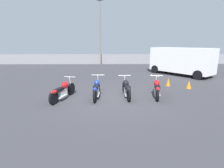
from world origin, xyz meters
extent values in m
plane|color=#38383D|center=(0.00, 0.00, 0.00)|extent=(60.00, 60.00, 0.00)
cube|color=gray|center=(0.00, 14.40, 0.63)|extent=(40.00, 0.04, 1.27)
cylinder|color=slate|center=(-1.20, 13.86, 3.77)|extent=(0.16, 0.16, 7.55)
cylinder|color=black|center=(-2.12, 0.56, 0.31)|extent=(0.27, 0.62, 0.62)
cylinder|color=black|center=(-2.57, -0.95, 0.31)|extent=(0.27, 0.62, 0.62)
cube|color=silver|center=(-2.37, -0.27, 0.28)|extent=(0.35, 0.60, 0.34)
ellipsoid|color=#AD1419|center=(-2.29, -0.02, 0.66)|extent=(0.41, 0.50, 0.35)
cube|color=black|center=(-2.44, -0.53, 0.57)|extent=(0.39, 0.61, 0.10)
ellipsoid|color=#AD1419|center=(-2.56, -0.91, 0.56)|extent=(0.32, 0.48, 0.16)
cylinder|color=silver|center=(-2.15, 0.46, 0.97)|extent=(0.61, 0.21, 0.04)
cylinder|color=silver|center=(-2.13, 0.51, 0.64)|extent=(0.12, 0.26, 0.64)
cylinder|color=silver|center=(-2.30, -0.46, 0.22)|extent=(0.25, 0.62, 0.07)
cylinder|color=black|center=(-0.73, 0.80, 0.33)|extent=(0.13, 0.67, 0.67)
cylinder|color=black|center=(-0.79, -0.70, 0.33)|extent=(0.13, 0.67, 0.67)
cube|color=silver|center=(-0.76, -0.02, 0.30)|extent=(0.22, 0.55, 0.37)
ellipsoid|color=navy|center=(-0.75, 0.23, 0.70)|extent=(0.30, 0.45, 0.33)
cube|color=black|center=(-0.77, -0.28, 0.62)|extent=(0.26, 0.47, 0.10)
ellipsoid|color=navy|center=(-0.79, -0.65, 0.60)|extent=(0.22, 0.45, 0.16)
cylinder|color=silver|center=(-0.73, 0.70, 1.02)|extent=(0.66, 0.07, 0.04)
cylinder|color=silver|center=(-0.73, 0.75, 0.68)|extent=(0.06, 0.26, 0.67)
cylinder|color=silver|center=(-0.65, -0.18, 0.23)|extent=(0.10, 0.71, 0.07)
cylinder|color=black|center=(0.66, 0.81, 0.32)|extent=(0.14, 0.64, 0.64)
cylinder|color=black|center=(0.76, -0.59, 0.32)|extent=(0.14, 0.64, 0.64)
cube|color=silver|center=(0.72, 0.04, 0.29)|extent=(0.23, 0.52, 0.35)
ellipsoid|color=black|center=(0.70, 0.28, 0.67)|extent=(0.33, 0.52, 0.35)
cube|color=black|center=(0.73, -0.20, 0.58)|extent=(0.27, 0.53, 0.10)
ellipsoid|color=black|center=(0.76, -0.54, 0.57)|extent=(0.23, 0.45, 0.16)
cylinder|color=silver|center=(0.67, 0.71, 0.99)|extent=(0.66, 0.08, 0.04)
cylinder|color=silver|center=(0.67, 0.76, 0.65)|extent=(0.07, 0.26, 0.65)
cylinder|color=silver|center=(0.85, -0.09, 0.22)|extent=(0.12, 0.73, 0.07)
cylinder|color=black|center=(2.36, 0.77, 0.31)|extent=(0.22, 0.64, 0.63)
cylinder|color=black|center=(2.10, -0.56, 0.31)|extent=(0.22, 0.64, 0.63)
cube|color=silver|center=(2.22, 0.04, 0.28)|extent=(0.29, 0.52, 0.35)
ellipsoid|color=#AD1419|center=(2.26, 0.26, 0.66)|extent=(0.38, 0.56, 0.34)
cube|color=black|center=(2.18, -0.19, 0.58)|extent=(0.34, 0.57, 0.10)
ellipsoid|color=#AD1419|center=(2.11, -0.51, 0.57)|extent=(0.28, 0.47, 0.16)
cylinder|color=silver|center=(2.34, 0.67, 0.98)|extent=(0.61, 0.15, 0.04)
cylinder|color=silver|center=(2.35, 0.72, 0.65)|extent=(0.10, 0.26, 0.65)
cylinder|color=silver|center=(2.31, -0.12, 0.22)|extent=(0.18, 0.58, 0.07)
cube|color=white|center=(5.91, 6.34, 1.28)|extent=(4.58, 5.12, 1.99)
cube|color=black|center=(4.36, 8.32, 1.72)|extent=(1.33, 1.05, 0.60)
cylinder|color=black|center=(4.03, 7.32, 0.35)|extent=(0.60, 0.69, 0.70)
cylinder|color=black|center=(5.41, 8.40, 0.35)|extent=(0.60, 0.69, 0.70)
cylinder|color=black|center=(6.41, 4.28, 0.35)|extent=(0.60, 0.69, 0.70)
cylinder|color=black|center=(7.79, 5.36, 0.35)|extent=(0.60, 0.69, 0.70)
cone|color=orange|center=(4.61, 1.75, 0.23)|extent=(0.30, 0.30, 0.46)
cone|color=orange|center=(3.60, 2.43, 0.24)|extent=(0.27, 0.27, 0.48)
camera|label=1|loc=(-0.15, -8.28, 2.63)|focal=28.00mm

